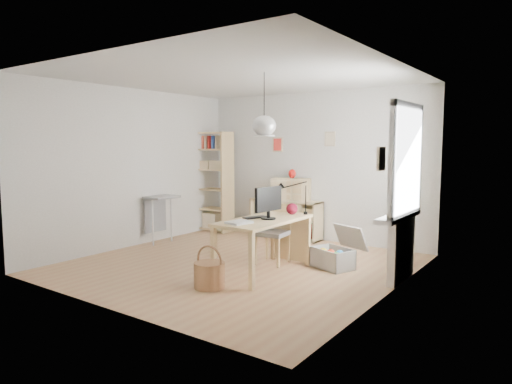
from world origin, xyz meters
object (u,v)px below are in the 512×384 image
Objects in this scene: storage_chest at (336,254)px; monitor at (268,201)px; desk at (264,226)px; cube_shelf at (286,222)px; tall_bookshelf at (213,177)px; chair at (274,230)px; drawer_chest at (291,189)px.

storage_chest is 1.29m from monitor.
desk reaches higher than cube_shelf.
desk is at bearing -37.01° from tall_bookshelf.
desk is 0.60m from chair.
monitor reaches higher than chair.
chair is 1.84m from drawer_chest.
tall_bookshelf is at bearing 142.99° from desk.
chair is (-0.19, 0.54, -0.16)m from desk.
drawer_chest is at bearing -15.97° from cube_shelf.
tall_bookshelf reaches higher than desk.
chair reaches higher than storage_chest.
desk is at bearing -77.90° from chair.
desk is at bearing -87.69° from drawer_chest.
monitor is (0.06, 0.01, 0.34)m from desk.
tall_bookshelf is 2.29× the size of chair.
storage_chest is at bearing -19.15° from tall_bookshelf.
desk reaches higher than storage_chest.
chair is 1.73× the size of monitor.
chair is at bearing 121.54° from monitor.
cube_shelf is 1.60× the size of chair.
chair is at bearing -86.73° from drawer_chest.
cube_shelf is 1.95× the size of drawer_chest.
tall_bookshelf is at bearing 142.87° from chair.
storage_chest is at bearing -39.64° from cube_shelf.
tall_bookshelf is at bearing 168.45° from drawer_chest.
monitor reaches higher than drawer_chest.
desk is 1.16m from storage_chest.
cube_shelf is 0.70× the size of tall_bookshelf.
desk is 3.27m from tall_bookshelf.
drawer_chest is at bearing 119.76° from monitor.
tall_bookshelf is at bearing -169.81° from cube_shelf.
monitor is at bearing -36.15° from tall_bookshelf.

